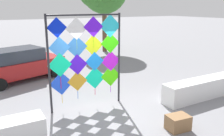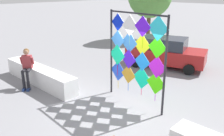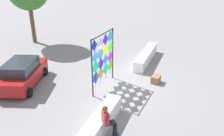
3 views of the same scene
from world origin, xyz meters
The scene contains 5 objects.
ground centered at (0.00, 0.00, 0.00)m, with size 120.00×120.00×0.00m, color gray.
plaza_ledge_left centered at (-4.23, -0.49, 0.36)m, with size 4.35×0.63×0.71m, color white.
kite_display_rack centered at (-0.28, 0.85, 1.80)m, with size 2.47×0.26×3.09m.
seated_vendor centered at (-4.18, -1.01, 0.93)m, with size 0.73×0.74×1.56m.
parked_car centered at (-1.74, 5.15, 0.75)m, with size 4.10×2.69×1.47m.
Camera 2 is at (4.39, -5.17, 3.76)m, focal length 38.55 mm.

